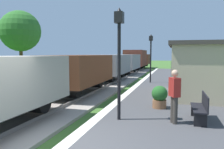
{
  "coord_description": "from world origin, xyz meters",
  "views": [
    {
      "loc": [
        2.92,
        -4.7,
        2.45
      ],
      "look_at": [
        -0.97,
        9.4,
        1.12
      ],
      "focal_mm": 36.32,
      "sensor_mm": 36.0,
      "label": 1
    }
  ],
  "objects_px": {
    "freight_train": "(120,64)",
    "station_hut": "(203,69)",
    "person_waiting": "(174,94)",
    "tree_trackside_far": "(20,31)",
    "potted_planter": "(160,97)",
    "bench_near_hut": "(201,107)",
    "lamp_post_near": "(119,43)",
    "bench_down_platform": "(186,76)",
    "lamp_post_far": "(151,49)"
  },
  "relations": [
    {
      "from": "freight_train",
      "to": "station_hut",
      "type": "distance_m",
      "value": 11.67
    },
    {
      "from": "person_waiting",
      "to": "tree_trackside_far",
      "type": "xyz_separation_m",
      "value": [
        -12.37,
        8.9,
        3.12
      ]
    },
    {
      "from": "person_waiting",
      "to": "potted_planter",
      "type": "xyz_separation_m",
      "value": [
        -0.58,
        1.94,
        -0.46
      ]
    },
    {
      "from": "potted_planter",
      "to": "tree_trackside_far",
      "type": "distance_m",
      "value": 14.16
    },
    {
      "from": "bench_near_hut",
      "to": "person_waiting",
      "type": "xyz_separation_m",
      "value": [
        -0.85,
        -0.43,
        0.46
      ]
    },
    {
      "from": "station_hut",
      "to": "tree_trackside_far",
      "type": "bearing_deg",
      "value": 166.61
    },
    {
      "from": "station_hut",
      "to": "lamp_post_near",
      "type": "relative_size",
      "value": 1.57
    },
    {
      "from": "bench_down_platform",
      "to": "person_waiting",
      "type": "relative_size",
      "value": 0.88
    },
    {
      "from": "freight_train",
      "to": "lamp_post_near",
      "type": "distance_m",
      "value": 15.63
    },
    {
      "from": "bench_near_hut",
      "to": "lamp_post_near",
      "type": "relative_size",
      "value": 0.41
    },
    {
      "from": "freight_train",
      "to": "bench_near_hut",
      "type": "distance_m",
      "value": 15.93
    },
    {
      "from": "station_hut",
      "to": "tree_trackside_far",
      "type": "distance_m",
      "value": 14.45
    },
    {
      "from": "bench_down_platform",
      "to": "tree_trackside_far",
      "type": "bearing_deg",
      "value": -171.16
    },
    {
      "from": "bench_near_hut",
      "to": "tree_trackside_far",
      "type": "bearing_deg",
      "value": 147.35
    },
    {
      "from": "potted_planter",
      "to": "bench_near_hut",
      "type": "bearing_deg",
      "value": -46.68
    },
    {
      "from": "station_hut",
      "to": "potted_planter",
      "type": "xyz_separation_m",
      "value": [
        -2.03,
        -3.67,
        -0.93
      ]
    },
    {
      "from": "bench_near_hut",
      "to": "potted_planter",
      "type": "xyz_separation_m",
      "value": [
        -1.42,
        1.51,
        0.0
      ]
    },
    {
      "from": "station_hut",
      "to": "person_waiting",
      "type": "bearing_deg",
      "value": -104.5
    },
    {
      "from": "person_waiting",
      "to": "lamp_post_far",
      "type": "distance_m",
      "value": 10.5
    },
    {
      "from": "bench_near_hut",
      "to": "potted_planter",
      "type": "bearing_deg",
      "value": 133.32
    },
    {
      "from": "freight_train",
      "to": "bench_near_hut",
      "type": "bearing_deg",
      "value": -67.08
    },
    {
      "from": "potted_planter",
      "to": "tree_trackside_far",
      "type": "height_order",
      "value": "tree_trackside_far"
    },
    {
      "from": "station_hut",
      "to": "bench_down_platform",
      "type": "bearing_deg",
      "value": 96.44
    },
    {
      "from": "freight_train",
      "to": "lamp_post_near",
      "type": "height_order",
      "value": "lamp_post_near"
    },
    {
      "from": "freight_train",
      "to": "bench_down_platform",
      "type": "height_order",
      "value": "freight_train"
    },
    {
      "from": "freight_train",
      "to": "lamp_post_far",
      "type": "height_order",
      "value": "lamp_post_far"
    },
    {
      "from": "potted_planter",
      "to": "tree_trackside_far",
      "type": "relative_size",
      "value": 0.15
    },
    {
      "from": "bench_down_platform",
      "to": "lamp_post_near",
      "type": "bearing_deg",
      "value": -103.44
    },
    {
      "from": "station_hut",
      "to": "person_waiting",
      "type": "relative_size",
      "value": 3.39
    },
    {
      "from": "lamp_post_near",
      "to": "tree_trackside_far",
      "type": "xyz_separation_m",
      "value": [
        -10.58,
        8.97,
        1.51
      ]
    },
    {
      "from": "bench_near_hut",
      "to": "lamp_post_far",
      "type": "bearing_deg",
      "value": 105.06
    },
    {
      "from": "person_waiting",
      "to": "station_hut",
      "type": "bearing_deg",
      "value": -130.84
    },
    {
      "from": "potted_planter",
      "to": "lamp_post_near",
      "type": "xyz_separation_m",
      "value": [
        -1.21,
        -2.01,
        2.08
      ]
    },
    {
      "from": "potted_planter",
      "to": "lamp_post_near",
      "type": "bearing_deg",
      "value": -121.05
    },
    {
      "from": "tree_trackside_far",
      "to": "bench_down_platform",
      "type": "bearing_deg",
      "value": 8.84
    },
    {
      "from": "station_hut",
      "to": "tree_trackside_far",
      "type": "relative_size",
      "value": 0.97
    },
    {
      "from": "bench_down_platform",
      "to": "lamp_post_far",
      "type": "bearing_deg",
      "value": -164.48
    },
    {
      "from": "lamp_post_near",
      "to": "lamp_post_far",
      "type": "relative_size",
      "value": 1.0
    },
    {
      "from": "person_waiting",
      "to": "lamp_post_near",
      "type": "relative_size",
      "value": 0.46
    },
    {
      "from": "freight_train",
      "to": "bench_down_platform",
      "type": "xyz_separation_m",
      "value": [
        6.2,
        -4.13,
        -0.73
      ]
    },
    {
      "from": "bench_near_hut",
      "to": "lamp_post_near",
      "type": "distance_m",
      "value": 3.39
    },
    {
      "from": "bench_near_hut",
      "to": "lamp_post_near",
      "type": "bearing_deg",
      "value": -169.24
    },
    {
      "from": "bench_near_hut",
      "to": "person_waiting",
      "type": "bearing_deg",
      "value": -153.0
    },
    {
      "from": "freight_train",
      "to": "lamp_post_far",
      "type": "relative_size",
      "value": 10.59
    },
    {
      "from": "lamp_post_near",
      "to": "person_waiting",
      "type": "bearing_deg",
      "value": 2.19
    },
    {
      "from": "bench_down_platform",
      "to": "lamp_post_far",
      "type": "xyz_separation_m",
      "value": [
        -2.64,
        -0.73,
        2.08
      ]
    },
    {
      "from": "lamp_post_near",
      "to": "potted_planter",
      "type": "bearing_deg",
      "value": 58.95
    },
    {
      "from": "potted_planter",
      "to": "lamp_post_far",
      "type": "relative_size",
      "value": 0.25
    },
    {
      "from": "person_waiting",
      "to": "potted_planter",
      "type": "bearing_deg",
      "value": -99.84
    },
    {
      "from": "bench_near_hut",
      "to": "potted_planter",
      "type": "distance_m",
      "value": 2.08
    }
  ]
}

